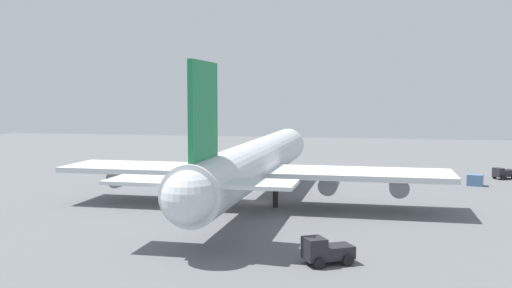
# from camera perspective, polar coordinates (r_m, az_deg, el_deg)

# --- Properties ---
(ground_plane) EXTENTS (250.85, 250.85, 0.00)m
(ground_plane) POSITION_cam_1_polar(r_m,az_deg,el_deg) (80.25, -0.00, -5.78)
(ground_plane) COLOR slate
(cargo_airplane) EXTENTS (62.71, 51.68, 18.01)m
(cargo_airplane) POSITION_cam_1_polar(r_m,az_deg,el_deg) (79.08, -0.05, -1.85)
(cargo_airplane) COLOR silver
(cargo_airplane) RESTS_ON ground_plane
(catering_truck) EXTENTS (4.07, 4.81, 2.44)m
(catering_truck) POSITION_cam_1_polar(r_m,az_deg,el_deg) (51.67, 6.86, -10.41)
(catering_truck) COLOR #232328
(catering_truck) RESTS_ON ground_plane
(pushback_tractor) EXTENTS (3.68, 4.20, 2.02)m
(pushback_tractor) POSITION_cam_1_polar(r_m,az_deg,el_deg) (111.25, 23.24, -2.65)
(pushback_tractor) COLOR #232328
(pushback_tractor) RESTS_ON ground_plane
(cargo_container_aft) EXTENTS (2.52, 2.86, 1.83)m
(cargo_container_aft) POSITION_cam_1_polar(r_m,az_deg,el_deg) (101.31, 20.81, -3.35)
(cargo_container_aft) COLOR #4C729E
(cargo_container_aft) RESTS_ON ground_plane
(safety_cone_nose) EXTENTS (0.48, 0.48, 0.69)m
(safety_cone_nose) POSITION_cam_1_polar(r_m,az_deg,el_deg) (108.12, 1.54, -2.84)
(safety_cone_nose) COLOR orange
(safety_cone_nose) RESTS_ON ground_plane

